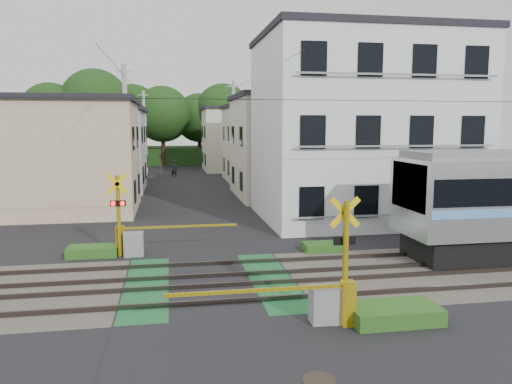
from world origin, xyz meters
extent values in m
plane|color=black|center=(0.00, 0.00, 0.00)|extent=(120.00, 120.00, 0.00)
cube|color=#47423A|center=(0.00, 0.00, 0.00)|extent=(120.00, 6.00, 0.00)
cube|color=black|center=(0.00, 0.00, 0.01)|extent=(5.20, 120.00, 0.00)
cube|color=#145126|center=(-1.90, 0.00, 0.01)|extent=(1.30, 6.00, 0.00)
cube|color=#145126|center=(1.90, 0.00, 0.01)|extent=(1.30, 6.00, 0.00)
cube|color=#3F3833|center=(0.00, -1.90, 0.07)|extent=(120.00, 0.08, 0.14)
cube|color=#3F3833|center=(0.00, -0.50, 0.07)|extent=(120.00, 0.08, 0.14)
cube|color=#3F3833|center=(0.00, 0.50, 0.07)|extent=(120.00, 0.08, 0.14)
cube|color=#3F3833|center=(0.00, 1.90, 0.07)|extent=(120.00, 0.08, 0.14)
cube|color=black|center=(9.81, 1.20, 0.31)|extent=(2.49, 2.28, 0.62)
cube|color=black|center=(7.06, 1.20, 2.69)|extent=(0.10, 2.50, 1.62)
cylinder|color=yellow|center=(3.00, -3.60, 1.50)|extent=(0.14, 0.14, 3.00)
cube|color=yellow|center=(3.00, -3.50, 2.70)|extent=(0.77, 0.05, 0.77)
cube|color=yellow|center=(3.00, -3.50, 2.70)|extent=(0.77, 0.05, 0.77)
cube|color=black|center=(3.00, -3.50, 2.00)|extent=(0.55, 0.05, 0.20)
sphere|color=#FF0C07|center=(2.84, -3.44, 2.00)|extent=(0.16, 0.16, 0.16)
sphere|color=#FF0C07|center=(3.16, -3.44, 2.00)|extent=(0.16, 0.16, 0.16)
cube|color=gray|center=(2.50, -3.60, 0.45)|extent=(0.70, 0.50, 0.90)
cube|color=yellow|center=(3.00, -3.85, 0.55)|extent=(0.30, 0.30, 1.10)
cube|color=yellow|center=(0.75, -3.85, 1.00)|extent=(4.20, 0.08, 0.08)
cylinder|color=yellow|center=(-3.00, 3.60, 1.50)|extent=(0.14, 0.14, 3.00)
cube|color=yellow|center=(-3.00, 3.50, 2.70)|extent=(0.77, 0.05, 0.77)
cube|color=yellow|center=(-3.00, 3.50, 2.70)|extent=(0.77, 0.05, 0.77)
cube|color=black|center=(-3.00, 3.50, 2.00)|extent=(0.55, 0.05, 0.20)
sphere|color=#FF0C07|center=(-3.16, 3.44, 2.00)|extent=(0.16, 0.16, 0.16)
sphere|color=#FF0C07|center=(-2.84, 3.44, 2.00)|extent=(0.16, 0.16, 0.16)
cube|color=gray|center=(-2.50, 3.60, 0.45)|extent=(0.70, 0.50, 0.90)
cube|color=yellow|center=(-3.00, 3.85, 0.55)|extent=(0.30, 0.30, 1.10)
cube|color=yellow|center=(-0.75, 3.85, 1.00)|extent=(4.20, 0.08, 0.08)
cube|color=white|center=(8.50, 9.50, 4.50)|extent=(10.00, 8.00, 9.00)
cube|color=black|center=(8.50, 9.50, 9.15)|extent=(10.20, 8.16, 0.30)
cube|color=black|center=(4.80, 5.47, 1.50)|extent=(1.10, 0.06, 1.40)
cube|color=black|center=(7.25, 5.47, 1.50)|extent=(1.10, 0.06, 1.40)
cube|color=black|center=(9.70, 5.47, 1.50)|extent=(1.10, 0.06, 1.40)
cube|color=black|center=(12.15, 5.47, 1.50)|extent=(1.10, 0.06, 1.40)
cube|color=gray|center=(8.50, 5.25, 0.90)|extent=(9.00, 0.06, 0.08)
cube|color=black|center=(4.80, 5.47, 4.50)|extent=(1.10, 0.06, 1.40)
cube|color=black|center=(7.25, 5.47, 4.50)|extent=(1.10, 0.06, 1.40)
cube|color=black|center=(9.70, 5.47, 4.50)|extent=(1.10, 0.06, 1.40)
cube|color=black|center=(12.15, 5.47, 4.50)|extent=(1.10, 0.06, 1.40)
cube|color=gray|center=(8.50, 5.25, 3.90)|extent=(9.00, 0.06, 0.08)
cube|color=black|center=(4.80, 5.47, 7.50)|extent=(1.10, 0.06, 1.40)
cube|color=black|center=(7.25, 5.47, 7.50)|extent=(1.10, 0.06, 1.40)
cube|color=black|center=(9.70, 5.47, 7.50)|extent=(1.10, 0.06, 1.40)
cube|color=black|center=(12.15, 5.47, 7.50)|extent=(1.10, 0.06, 1.40)
cube|color=gray|center=(8.50, 5.25, 6.90)|extent=(9.00, 0.06, 0.08)
cube|color=#C8AE8D|center=(-6.50, 14.00, 3.00)|extent=(7.00, 7.00, 6.00)
cube|color=black|center=(-6.50, 14.00, 6.15)|extent=(7.35, 7.35, 0.30)
cube|color=black|center=(-2.97, 12.25, 1.30)|extent=(0.06, 1.00, 1.20)
cube|color=black|center=(-2.97, 15.75, 1.30)|extent=(0.06, 1.00, 1.20)
cube|color=black|center=(-2.97, 12.25, 4.10)|extent=(0.06, 1.00, 1.20)
cube|color=black|center=(-2.97, 15.75, 4.10)|extent=(0.06, 1.00, 1.20)
cube|color=beige|center=(6.80, 18.00, 3.25)|extent=(7.00, 8.00, 6.50)
cube|color=black|center=(6.80, 18.00, 6.65)|extent=(7.35, 8.40, 0.30)
cube|color=black|center=(3.27, 16.00, 1.30)|extent=(0.06, 1.00, 1.20)
cube|color=black|center=(3.27, 20.00, 1.30)|extent=(0.06, 1.00, 1.20)
cube|color=black|center=(3.27, 16.00, 4.10)|extent=(0.06, 1.00, 1.20)
cube|color=black|center=(3.27, 20.00, 4.10)|extent=(0.06, 1.00, 1.20)
cube|color=#ABADB0|center=(-7.00, 23.00, 2.90)|extent=(8.00, 7.00, 5.80)
cube|color=black|center=(-7.00, 23.00, 5.95)|extent=(8.40, 7.35, 0.30)
cube|color=black|center=(-2.97, 21.25, 1.30)|extent=(0.06, 1.00, 1.20)
cube|color=black|center=(-2.97, 24.75, 1.30)|extent=(0.06, 1.00, 1.20)
cube|color=black|center=(-2.97, 21.25, 4.10)|extent=(0.06, 1.00, 1.20)
cube|color=black|center=(-2.97, 24.75, 4.10)|extent=(0.06, 1.00, 1.20)
cube|color=beige|center=(7.20, 28.00, 3.10)|extent=(7.00, 7.00, 6.20)
cube|color=black|center=(7.20, 28.00, 6.35)|extent=(7.35, 7.35, 0.30)
cube|color=black|center=(3.67, 26.25, 1.30)|extent=(0.06, 1.00, 1.20)
cube|color=black|center=(3.67, 29.75, 1.30)|extent=(0.06, 1.00, 1.20)
cube|color=black|center=(3.67, 26.25, 4.10)|extent=(0.06, 1.00, 1.20)
cube|color=black|center=(3.67, 29.75, 4.10)|extent=(0.06, 1.00, 1.20)
cube|color=beige|center=(-6.80, 33.00, 3.00)|extent=(7.00, 8.00, 6.00)
cube|color=black|center=(-6.80, 33.00, 6.15)|extent=(7.35, 8.40, 0.30)
cube|color=black|center=(-3.27, 31.00, 1.30)|extent=(0.06, 1.00, 1.20)
cube|color=black|center=(-3.27, 35.00, 1.30)|extent=(0.06, 1.00, 1.20)
cube|color=black|center=(-3.27, 31.00, 4.10)|extent=(0.06, 1.00, 1.20)
cube|color=black|center=(-3.27, 35.00, 4.10)|extent=(0.06, 1.00, 1.20)
cube|color=beige|center=(6.50, 38.00, 3.20)|extent=(8.00, 7.00, 6.40)
cube|color=black|center=(6.50, 38.00, 6.55)|extent=(8.40, 7.35, 0.30)
cube|color=black|center=(2.47, 36.25, 1.30)|extent=(0.06, 1.00, 1.20)
cube|color=black|center=(2.47, 39.75, 1.30)|extent=(0.06, 1.00, 1.20)
cube|color=black|center=(2.47, 36.25, 4.10)|extent=(0.06, 1.00, 1.20)
cube|color=black|center=(2.47, 39.75, 4.10)|extent=(0.06, 1.00, 1.20)
cube|color=#1A3A13|center=(0.00, 50.00, 1.00)|extent=(40.00, 10.00, 2.00)
cylinder|color=#332114|center=(-14.23, 45.31, 2.39)|extent=(0.50, 0.50, 4.78)
sphere|color=#1A3A13|center=(-14.23, 45.31, 6.21)|extent=(6.69, 6.69, 6.69)
cylinder|color=#332114|center=(-9.46, 46.00, 2.81)|extent=(0.50, 0.50, 5.63)
sphere|color=#1A3A13|center=(-9.46, 46.00, 7.31)|extent=(7.88, 7.88, 7.88)
cylinder|color=#332114|center=(-5.51, 50.15, 2.47)|extent=(0.50, 0.50, 4.94)
sphere|color=#1A3A13|center=(-5.51, 50.15, 6.43)|extent=(6.92, 6.92, 6.92)
cylinder|color=#332114|center=(-1.81, 45.08, 2.33)|extent=(0.50, 0.50, 4.67)
sphere|color=#1A3A13|center=(-1.81, 45.08, 6.07)|extent=(6.54, 6.54, 6.54)
cylinder|color=#332114|center=(2.70, 49.06, 2.19)|extent=(0.50, 0.50, 4.39)
sphere|color=#1A3A13|center=(2.70, 49.06, 5.70)|extent=(6.14, 6.14, 6.14)
cylinder|color=#332114|center=(5.60, 47.59, 2.48)|extent=(0.50, 0.50, 4.96)
sphere|color=#1A3A13|center=(5.60, 47.59, 6.44)|extent=(6.94, 6.94, 6.94)
cylinder|color=#332114|center=(9.32, 49.52, 2.27)|extent=(0.50, 0.50, 4.54)
sphere|color=#1A3A13|center=(9.32, 49.52, 5.90)|extent=(6.35, 6.35, 6.35)
cylinder|color=#332114|center=(13.97, 45.27, 2.88)|extent=(0.50, 0.50, 5.76)
sphere|color=#1A3A13|center=(13.97, 45.27, 7.49)|extent=(8.06, 8.06, 8.06)
cube|color=black|center=(6.00, 1.20, 5.60)|extent=(60.00, 0.02, 0.02)
cylinder|color=#A5A5A0|center=(-3.40, 13.00, 4.00)|extent=(0.26, 0.26, 8.00)
cube|color=#A5A5A0|center=(-3.40, 13.00, 7.60)|extent=(0.90, 0.08, 0.08)
cylinder|color=#A5A5A0|center=(3.60, 22.00, 4.00)|extent=(0.26, 0.26, 8.00)
cube|color=#A5A5A0|center=(3.60, 22.00, 7.60)|extent=(0.90, 0.08, 0.08)
cylinder|color=#A5A5A0|center=(-3.40, 34.00, 4.00)|extent=(0.26, 0.26, 8.00)
cube|color=#A5A5A0|center=(-3.40, 34.00, 7.60)|extent=(0.90, 0.08, 0.08)
cube|color=black|center=(-3.40, 23.50, 7.40)|extent=(0.02, 42.00, 0.02)
cube|color=black|center=(3.60, 23.50, 7.40)|extent=(0.02, 42.00, 0.02)
imported|color=#26282F|center=(-0.74, 31.34, 0.81)|extent=(0.64, 0.47, 1.61)
cylinder|color=#2D261E|center=(1.55, -6.27, 0.01)|extent=(0.65, 0.65, 0.02)
cube|color=#2D5E1E|center=(4.20, -3.80, 0.20)|extent=(2.20, 1.20, 0.40)
cube|color=#2D5E1E|center=(-4.00, 3.90, 0.18)|extent=(1.80, 1.00, 0.36)
cube|color=#2D5E1E|center=(4.60, 3.20, 0.15)|extent=(1.50, 0.90, 0.30)
camera|label=1|loc=(-1.15, -14.78, 4.78)|focal=35.00mm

